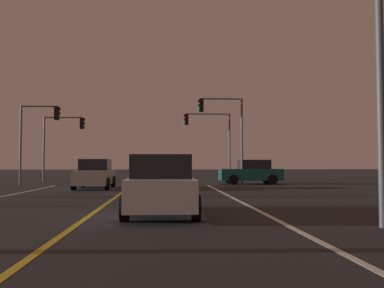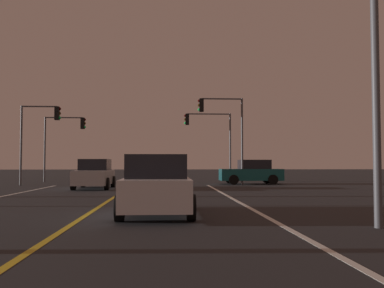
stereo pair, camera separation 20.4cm
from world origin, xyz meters
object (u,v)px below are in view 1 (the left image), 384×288
traffic_light_near_left (40,126)px  traffic_light_far_right (207,130)px  car_oncoming (95,174)px  street_lamp_right_near (357,9)px  car_crossing_side (251,172)px  traffic_light_far_left (64,133)px  traffic_light_near_right (222,121)px  car_lead_same_lane (161,186)px

traffic_light_near_left → traffic_light_far_right: 12.98m
car_oncoming → traffic_light_far_right: (7.48, 9.46, 3.30)m
street_lamp_right_near → car_oncoming: bearing=-61.4°
car_crossing_side → traffic_light_far_right: (-2.61, 4.72, 3.30)m
car_crossing_side → traffic_light_far_left: (-14.03, 4.72, 3.02)m
traffic_light_near_right → traffic_light_far_right: (-0.41, 5.50, -0.24)m
traffic_light_far_right → street_lamp_right_near: size_ratio=0.70×
traffic_light_near_right → car_lead_same_lane: bearing=76.5°
traffic_light_near_right → street_lamp_right_near: bearing=91.6°
car_oncoming → car_lead_same_lane: bearing=16.9°
car_oncoming → traffic_light_near_left: size_ratio=0.81×
car_oncoming → traffic_light_far_right: size_ratio=0.78×
car_lead_same_lane → car_oncoming: bearing=16.9°
traffic_light_near_left → street_lamp_right_near: (12.70, -19.41, 1.13)m
car_crossing_side → street_lamp_right_near: (-1.66, -20.20, 4.22)m
car_crossing_side → car_lead_same_lane: bearing=70.5°
car_lead_same_lane → street_lamp_right_near: 6.75m
traffic_light_near_left → traffic_light_far_left: size_ratio=1.03×
car_lead_same_lane → car_crossing_side: (6.21, 17.54, 0.00)m
car_crossing_side → street_lamp_right_near: size_ratio=0.54×
car_crossing_side → traffic_light_near_left: bearing=3.1°
car_oncoming → street_lamp_right_near: street_lamp_right_near is taller
traffic_light_near_right → traffic_light_far_right: traffic_light_near_right is taller
traffic_light_far_left → street_lamp_right_near: (12.36, -24.91, 1.20)m
car_lead_same_lane → traffic_light_near_right: 17.59m
car_oncoming → traffic_light_near_left: (-4.28, 3.96, 3.09)m
car_lead_same_lane → street_lamp_right_near: size_ratio=0.54×
traffic_light_far_right → traffic_light_far_left: size_ratio=1.07×
traffic_light_near_right → street_lamp_right_near: street_lamp_right_near is taller
traffic_light_near_right → car_oncoming: bearing=26.7°
car_crossing_side → traffic_light_near_left: traffic_light_near_left is taller
traffic_light_near_left → traffic_light_far_right: size_ratio=0.96×
car_crossing_side → traffic_light_near_right: 4.24m
traffic_light_near_right → traffic_light_far_right: 5.52m
car_oncoming → traffic_light_near_left: bearing=-132.8°
traffic_light_near_left → street_lamp_right_near: 23.23m
car_lead_same_lane → traffic_light_far_left: traffic_light_far_left is taller
traffic_light_near_right → traffic_light_far_right: bearing=-85.7°
car_lead_same_lane → car_crossing_side: same height
car_lead_same_lane → traffic_light_far_left: size_ratio=0.84×
traffic_light_near_right → traffic_light_far_left: (-11.83, 5.50, -0.52)m
traffic_light_far_left → traffic_light_far_right: bearing=0.0°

